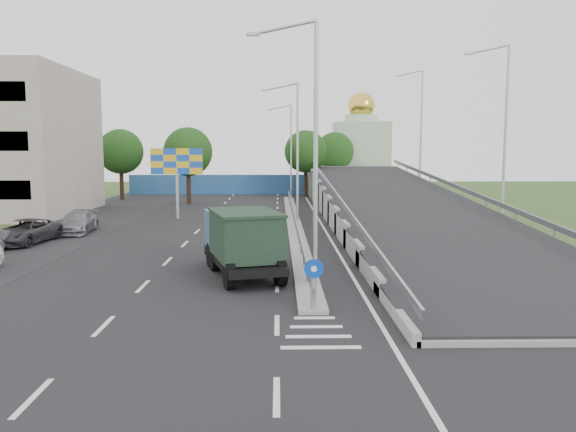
{
  "coord_description": "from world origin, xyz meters",
  "views": [
    {
      "loc": [
        -1.16,
        -15.72,
        5.38
      ],
      "look_at": [
        -0.67,
        11.22,
        2.2
      ],
      "focal_mm": 35.0,
      "sensor_mm": 36.0,
      "label": 1
    }
  ],
  "objects_px": {
    "sign_bollard": "(314,284)",
    "billboard": "(177,165)",
    "dump_truck": "(242,238)",
    "parked_car_d": "(77,223)",
    "lamp_post_far": "(289,146)",
    "church": "(361,150)",
    "lamp_post_mid": "(295,144)",
    "parked_car_c": "(25,232)",
    "lamp_post_near": "(311,139)"
  },
  "relations": [
    {
      "from": "lamp_post_far",
      "to": "dump_truck",
      "type": "distance_m",
      "value": 38.12
    },
    {
      "from": "lamp_post_mid",
      "to": "billboard",
      "type": "bearing_deg",
      "value": 167.62
    },
    {
      "from": "parked_car_c",
      "to": "dump_truck",
      "type": "bearing_deg",
      "value": -25.15
    },
    {
      "from": "lamp_post_mid",
      "to": "dump_truck",
      "type": "height_order",
      "value": "lamp_post_mid"
    },
    {
      "from": "parked_car_c",
      "to": "church",
      "type": "bearing_deg",
      "value": 66.53
    },
    {
      "from": "parked_car_d",
      "to": "billboard",
      "type": "bearing_deg",
      "value": 50.05
    },
    {
      "from": "dump_truck",
      "to": "parked_car_d",
      "type": "height_order",
      "value": "dump_truck"
    },
    {
      "from": "sign_bollard",
      "to": "billboard",
      "type": "height_order",
      "value": "billboard"
    },
    {
      "from": "parked_car_d",
      "to": "dump_truck",
      "type": "bearing_deg",
      "value": -52.06
    },
    {
      "from": "lamp_post_far",
      "to": "billboard",
      "type": "xyz_separation_m",
      "value": [
        -9.11,
        -18.0,
        -1.62
      ]
    },
    {
      "from": "church",
      "to": "billboard",
      "type": "distance_m",
      "value": 37.23
    },
    {
      "from": "lamp_post_near",
      "to": "lamp_post_far",
      "type": "height_order",
      "value": "same"
    },
    {
      "from": "lamp_post_near",
      "to": "parked_car_c",
      "type": "bearing_deg",
      "value": 146.67
    },
    {
      "from": "lamp_post_far",
      "to": "parked_car_c",
      "type": "bearing_deg",
      "value": -118.16
    },
    {
      "from": "lamp_post_far",
      "to": "parked_car_d",
      "type": "relative_size",
      "value": 2.13
    },
    {
      "from": "lamp_post_far",
      "to": "dump_truck",
      "type": "bearing_deg",
      "value": -94.31
    },
    {
      "from": "church",
      "to": "billboard",
      "type": "relative_size",
      "value": 2.51
    },
    {
      "from": "lamp_post_near",
      "to": "lamp_post_far",
      "type": "bearing_deg",
      "value": 90.0
    },
    {
      "from": "sign_bollard",
      "to": "lamp_post_near",
      "type": "relative_size",
      "value": 0.17
    },
    {
      "from": "church",
      "to": "dump_truck",
      "type": "relative_size",
      "value": 2.01
    },
    {
      "from": "dump_truck",
      "to": "parked_car_d",
      "type": "relative_size",
      "value": 1.46
    },
    {
      "from": "parked_car_d",
      "to": "sign_bollard",
      "type": "bearing_deg",
      "value": -57.22
    },
    {
      "from": "sign_bollard",
      "to": "church",
      "type": "bearing_deg",
      "value": 80.19
    },
    {
      "from": "lamp_post_mid",
      "to": "parked_car_c",
      "type": "height_order",
      "value": "lamp_post_mid"
    },
    {
      "from": "lamp_post_far",
      "to": "church",
      "type": "xyz_separation_m",
      "value": [
        9.89,
        14.0,
        -0.5
      ]
    },
    {
      "from": "sign_bollard",
      "to": "lamp_post_mid",
      "type": "xyz_separation_m",
      "value": [
        0.11,
        23.83,
        4.77
      ]
    },
    {
      "from": "parked_car_c",
      "to": "parked_car_d",
      "type": "bearing_deg",
      "value": 77.1
    },
    {
      "from": "sign_bollard",
      "to": "dump_truck",
      "type": "distance_m",
      "value": 6.66
    },
    {
      "from": "billboard",
      "to": "church",
      "type": "bearing_deg",
      "value": 59.3
    },
    {
      "from": "dump_truck",
      "to": "parked_car_c",
      "type": "distance_m",
      "value": 15.38
    },
    {
      "from": "sign_bollard",
      "to": "lamp_post_far",
      "type": "distance_m",
      "value": 44.08
    },
    {
      "from": "lamp_post_far",
      "to": "church",
      "type": "bearing_deg",
      "value": 54.76
    },
    {
      "from": "lamp_post_mid",
      "to": "lamp_post_near",
      "type": "bearing_deg",
      "value": -90.0
    },
    {
      "from": "parked_car_c",
      "to": "lamp_post_mid",
      "type": "bearing_deg",
      "value": 38.27
    },
    {
      "from": "lamp_post_mid",
      "to": "dump_truck",
      "type": "distance_m",
      "value": 18.49
    },
    {
      "from": "billboard",
      "to": "dump_truck",
      "type": "xyz_separation_m",
      "value": [
        6.26,
        -19.78,
        -2.6
      ]
    },
    {
      "from": "sign_bollard",
      "to": "dump_truck",
      "type": "bearing_deg",
      "value": 114.34
    },
    {
      "from": "lamp_post_mid",
      "to": "parked_car_c",
      "type": "relative_size",
      "value": 1.98
    },
    {
      "from": "sign_bollard",
      "to": "lamp_post_near",
      "type": "bearing_deg",
      "value": 88.36
    },
    {
      "from": "parked_car_d",
      "to": "lamp_post_mid",
      "type": "bearing_deg",
      "value": 15.8
    },
    {
      "from": "lamp_post_far",
      "to": "parked_car_c",
      "type": "relative_size",
      "value": 1.98
    },
    {
      "from": "lamp_post_mid",
      "to": "lamp_post_far",
      "type": "distance_m",
      "value": 20.0
    },
    {
      "from": "lamp_post_mid",
      "to": "parked_car_c",
      "type": "distance_m",
      "value": 19.2
    },
    {
      "from": "dump_truck",
      "to": "church",
      "type": "bearing_deg",
      "value": 60.66
    },
    {
      "from": "lamp_post_far",
      "to": "parked_car_c",
      "type": "height_order",
      "value": "lamp_post_far"
    },
    {
      "from": "billboard",
      "to": "parked_car_d",
      "type": "xyz_separation_m",
      "value": [
        -5.19,
        -7.37,
        -3.5
      ]
    },
    {
      "from": "lamp_post_near",
      "to": "billboard",
      "type": "bearing_deg",
      "value": 112.49
    },
    {
      "from": "billboard",
      "to": "dump_truck",
      "type": "height_order",
      "value": "billboard"
    },
    {
      "from": "church",
      "to": "parked_car_c",
      "type": "xyz_separation_m",
      "value": [
        -25.72,
        -43.59,
        -4.6
      ]
    },
    {
      "from": "sign_bollard",
      "to": "church",
      "type": "relative_size",
      "value": 0.12
    }
  ]
}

